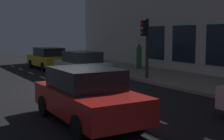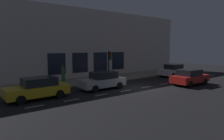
# 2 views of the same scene
# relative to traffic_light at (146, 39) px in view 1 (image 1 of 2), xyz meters

# --- Properties ---
(ground_plane) EXTENTS (60.00, 60.00, 0.00)m
(ground_plane) POSITION_rel_traffic_light_xyz_m (-4.41, -0.14, -2.32)
(ground_plane) COLOR black
(sidewalk) EXTENTS (4.50, 32.00, 0.15)m
(sidewalk) POSITION_rel_traffic_light_xyz_m (1.84, -0.14, -2.24)
(sidewalk) COLOR gray
(sidewalk) RESTS_ON ground
(building_facade) EXTENTS (0.65, 32.00, 8.47)m
(building_facade) POSITION_rel_traffic_light_xyz_m (4.39, -0.14, 1.91)
(building_facade) COLOR beige
(building_facade) RESTS_ON ground
(lane_centre_line) EXTENTS (0.12, 27.20, 0.01)m
(lane_centre_line) POSITION_rel_traffic_light_xyz_m (-4.41, -1.14, -2.31)
(lane_centre_line) COLOR beige
(lane_centre_line) RESTS_ON ground
(traffic_light) EXTENTS (0.50, 0.32, 3.25)m
(traffic_light) POSITION_rel_traffic_light_xyz_m (0.00, 0.00, 0.00)
(traffic_light) COLOR #2D2D30
(traffic_light) RESTS_ON sidewalk
(parked_car_0) EXTENTS (2.02, 4.46, 1.58)m
(parked_car_0) POSITION_rel_traffic_light_xyz_m (-2.56, 8.47, -1.52)
(parked_car_0) COLOR gold
(parked_car_0) RESTS_ON ground
(parked_car_1) EXTENTS (2.02, 4.31, 1.58)m
(parked_car_1) POSITION_rel_traffic_light_xyz_m (-6.26, -5.53, -1.52)
(parked_car_1) COLOR red
(parked_car_1) RESTS_ON ground
(parked_car_2) EXTENTS (1.96, 4.21, 1.58)m
(parked_car_2) POSITION_rel_traffic_light_xyz_m (-2.59, 2.68, -1.53)
(parked_car_2) COLOR #B7B7BC
(parked_car_2) RESTS_ON ground
(pedestrian_0) EXTENTS (0.44, 0.44, 1.73)m
(pedestrian_0) POSITION_rel_traffic_light_xyz_m (2.60, 4.20, -1.37)
(pedestrian_0) COLOR #336B38
(pedestrian_0) RESTS_ON sidewalk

